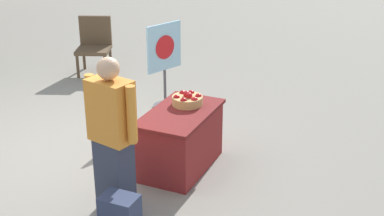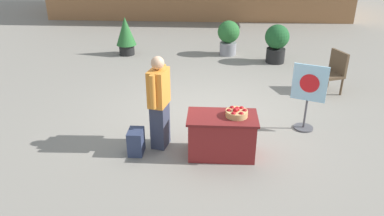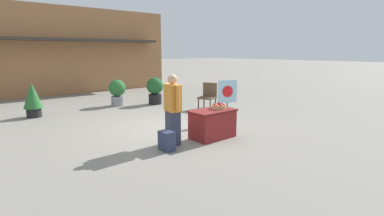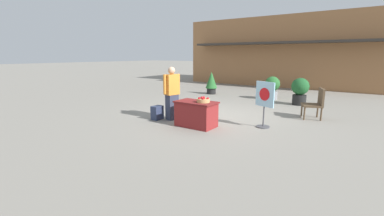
{
  "view_description": "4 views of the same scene",
  "coord_description": "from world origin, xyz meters",
  "px_view_note": "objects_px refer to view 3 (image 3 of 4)",
  "views": [
    {
      "loc": [
        -4.67,
        -3.77,
        3.03
      ],
      "look_at": [
        0.66,
        -1.39,
        0.59
      ],
      "focal_mm": 50.0,
      "sensor_mm": 36.0,
      "label": 1
    },
    {
      "loc": [
        0.09,
        -6.75,
        3.36
      ],
      "look_at": [
        -0.24,
        -1.1,
        0.68
      ],
      "focal_mm": 35.0,
      "sensor_mm": 36.0,
      "label": 2
    },
    {
      "loc": [
        -4.72,
        -6.52,
        2.11
      ],
      "look_at": [
        -0.1,
        -1.06,
        0.74
      ],
      "focal_mm": 28.0,
      "sensor_mm": 36.0,
      "label": 3
    },
    {
      "loc": [
        4.14,
        -7.1,
        1.95
      ],
      "look_at": [
        0.11,
        -1.4,
        0.5
      ],
      "focal_mm": 24.0,
      "sensor_mm": 36.0,
      "label": 4
    }
  ],
  "objects_px": {
    "display_table": "(213,124)",
    "apple_basket": "(219,106)",
    "potted_plant_near_left": "(33,98)",
    "potted_plant_near_right": "(155,89)",
    "patio_chair": "(208,95)",
    "potted_plant_far_right": "(117,91)",
    "backpack": "(167,141)",
    "poster_board": "(227,99)",
    "person_visitor": "(173,109)"
  },
  "relations": [
    {
      "from": "apple_basket",
      "to": "potted_plant_near_right",
      "type": "relative_size",
      "value": 0.33
    },
    {
      "from": "display_table",
      "to": "backpack",
      "type": "bearing_deg",
      "value": -178.02
    },
    {
      "from": "apple_basket",
      "to": "display_table",
      "type": "bearing_deg",
      "value": -177.13
    },
    {
      "from": "person_visitor",
      "to": "potted_plant_near_left",
      "type": "bearing_deg",
      "value": 120.5
    },
    {
      "from": "apple_basket",
      "to": "potted_plant_near_right",
      "type": "bearing_deg",
      "value": 74.66
    },
    {
      "from": "backpack",
      "to": "potted_plant_near_left",
      "type": "distance_m",
      "value": 5.64
    },
    {
      "from": "backpack",
      "to": "potted_plant_near_left",
      "type": "height_order",
      "value": "potted_plant_near_left"
    },
    {
      "from": "patio_chair",
      "to": "potted_plant_far_right",
      "type": "relative_size",
      "value": 0.94
    },
    {
      "from": "apple_basket",
      "to": "potted_plant_near_right",
      "type": "height_order",
      "value": "potted_plant_near_right"
    },
    {
      "from": "patio_chair",
      "to": "potted_plant_far_right",
      "type": "height_order",
      "value": "potted_plant_far_right"
    },
    {
      "from": "potted_plant_near_right",
      "to": "display_table",
      "type": "bearing_deg",
      "value": -107.68
    },
    {
      "from": "poster_board",
      "to": "person_visitor",
      "type": "bearing_deg",
      "value": -52.22
    },
    {
      "from": "backpack",
      "to": "patio_chair",
      "type": "height_order",
      "value": "patio_chair"
    },
    {
      "from": "apple_basket",
      "to": "potted_plant_near_left",
      "type": "distance_m",
      "value": 6.17
    },
    {
      "from": "display_table",
      "to": "poster_board",
      "type": "xyz_separation_m",
      "value": [
        1.56,
        0.98,
        0.34
      ]
    },
    {
      "from": "apple_basket",
      "to": "patio_chair",
      "type": "height_order",
      "value": "patio_chair"
    },
    {
      "from": "potted_plant_near_left",
      "to": "potted_plant_near_right",
      "type": "xyz_separation_m",
      "value": [
        4.34,
        -0.47,
        -0.02
      ]
    },
    {
      "from": "person_visitor",
      "to": "patio_chair",
      "type": "relative_size",
      "value": 1.67
    },
    {
      "from": "potted_plant_near_right",
      "to": "potted_plant_far_right",
      "type": "distance_m",
      "value": 1.47
    },
    {
      "from": "display_table",
      "to": "potted_plant_near_left",
      "type": "xyz_separation_m",
      "value": [
        -2.76,
        5.41,
        0.26
      ]
    },
    {
      "from": "person_visitor",
      "to": "potted_plant_near_left",
      "type": "relative_size",
      "value": 1.42
    },
    {
      "from": "potted_plant_near_left",
      "to": "person_visitor",
      "type": "bearing_deg",
      "value": -71.61
    },
    {
      "from": "display_table",
      "to": "apple_basket",
      "type": "height_order",
      "value": "apple_basket"
    },
    {
      "from": "backpack",
      "to": "potted_plant_near_left",
      "type": "xyz_separation_m",
      "value": [
        -1.35,
        5.46,
        0.4
      ]
    },
    {
      "from": "patio_chair",
      "to": "backpack",
      "type": "bearing_deg",
      "value": 14.36
    },
    {
      "from": "backpack",
      "to": "patio_chair",
      "type": "distance_m",
      "value": 4.88
    },
    {
      "from": "display_table",
      "to": "potted_plant_far_right",
      "type": "height_order",
      "value": "potted_plant_far_right"
    },
    {
      "from": "poster_board",
      "to": "patio_chair",
      "type": "xyz_separation_m",
      "value": [
        0.96,
        1.84,
        -0.17
      ]
    },
    {
      "from": "person_visitor",
      "to": "backpack",
      "type": "xyz_separation_m",
      "value": [
        -0.37,
        -0.27,
        -0.6
      ]
    },
    {
      "from": "potted_plant_far_right",
      "to": "backpack",
      "type": "bearing_deg",
      "value": -106.52
    },
    {
      "from": "backpack",
      "to": "poster_board",
      "type": "bearing_deg",
      "value": 19.16
    },
    {
      "from": "display_table",
      "to": "backpack",
      "type": "height_order",
      "value": "display_table"
    },
    {
      "from": "potted_plant_near_right",
      "to": "patio_chair",
      "type": "bearing_deg",
      "value": -65.9
    },
    {
      "from": "potted_plant_near_left",
      "to": "potted_plant_near_right",
      "type": "bearing_deg",
      "value": -6.24
    },
    {
      "from": "person_visitor",
      "to": "potted_plant_near_right",
      "type": "xyz_separation_m",
      "value": [
        2.61,
        4.71,
        -0.22
      ]
    },
    {
      "from": "apple_basket",
      "to": "patio_chair",
      "type": "distance_m",
      "value": 3.64
    },
    {
      "from": "person_visitor",
      "to": "backpack",
      "type": "bearing_deg",
      "value": -131.56
    },
    {
      "from": "person_visitor",
      "to": "patio_chair",
      "type": "bearing_deg",
      "value": 48.26
    },
    {
      "from": "backpack",
      "to": "poster_board",
      "type": "height_order",
      "value": "poster_board"
    },
    {
      "from": "display_table",
      "to": "apple_basket",
      "type": "distance_m",
      "value": 0.47
    },
    {
      "from": "display_table",
      "to": "potted_plant_far_right",
      "type": "relative_size",
      "value": 1.11
    },
    {
      "from": "display_table",
      "to": "potted_plant_near_left",
      "type": "height_order",
      "value": "potted_plant_near_left"
    },
    {
      "from": "apple_basket",
      "to": "person_visitor",
      "type": "xyz_separation_m",
      "value": [
        -1.26,
        0.21,
        0.05
      ]
    },
    {
      "from": "potted_plant_near_left",
      "to": "patio_chair",
      "type": "bearing_deg",
      "value": -26.09
    },
    {
      "from": "person_visitor",
      "to": "potted_plant_near_right",
      "type": "distance_m",
      "value": 5.39
    },
    {
      "from": "potted_plant_near_left",
      "to": "potted_plant_far_right",
      "type": "bearing_deg",
      "value": 3.32
    },
    {
      "from": "backpack",
      "to": "poster_board",
      "type": "distance_m",
      "value": 3.18
    },
    {
      "from": "potted_plant_near_right",
      "to": "potted_plant_far_right",
      "type": "height_order",
      "value": "potted_plant_near_right"
    },
    {
      "from": "display_table",
      "to": "poster_board",
      "type": "height_order",
      "value": "poster_board"
    },
    {
      "from": "potted_plant_near_right",
      "to": "potted_plant_far_right",
      "type": "xyz_separation_m",
      "value": [
        -1.31,
        0.65,
        -0.02
      ]
    }
  ]
}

